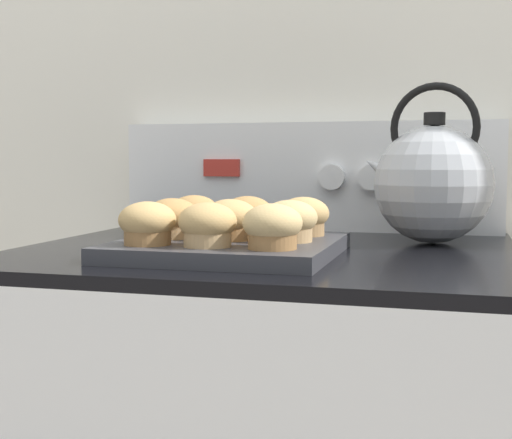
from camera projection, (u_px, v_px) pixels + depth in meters
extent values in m
cube|color=silver|center=(313.00, 86.00, 1.41)|extent=(8.00, 0.05, 2.40)
cube|color=black|center=(268.00, 253.00, 1.10)|extent=(0.74, 0.64, 0.02)
cube|color=white|center=(307.00, 176.00, 1.37)|extent=(0.73, 0.05, 0.21)
cube|color=#B72D23|center=(222.00, 168.00, 1.39)|extent=(0.07, 0.01, 0.03)
cylinder|color=white|center=(332.00, 177.00, 1.32)|extent=(0.05, 0.02, 0.05)
cylinder|color=white|center=(371.00, 177.00, 1.30)|extent=(0.05, 0.02, 0.05)
cylinder|color=white|center=(412.00, 178.00, 1.28)|extent=(0.05, 0.02, 0.05)
cylinder|color=white|center=(453.00, 178.00, 1.26)|extent=(0.05, 0.02, 0.05)
cube|color=#38383D|center=(229.00, 247.00, 1.01)|extent=(0.30, 0.30, 0.02)
cylinder|color=olive|center=(148.00, 235.00, 0.95)|extent=(0.06, 0.06, 0.02)
ellipsoid|color=tan|center=(147.00, 220.00, 0.95)|extent=(0.08, 0.08, 0.05)
cylinder|color=tan|center=(208.00, 237.00, 0.93)|extent=(0.06, 0.06, 0.02)
ellipsoid|color=tan|center=(207.00, 221.00, 0.93)|extent=(0.08, 0.08, 0.05)
cylinder|color=olive|center=(272.00, 239.00, 0.90)|extent=(0.06, 0.06, 0.02)
ellipsoid|color=tan|center=(272.00, 223.00, 0.90)|extent=(0.08, 0.08, 0.05)
cylinder|color=tan|center=(172.00, 230.00, 1.03)|extent=(0.06, 0.06, 0.02)
ellipsoid|color=#B2844C|center=(172.00, 215.00, 1.03)|extent=(0.08, 0.08, 0.05)
cylinder|color=olive|center=(230.00, 231.00, 1.01)|extent=(0.06, 0.06, 0.02)
ellipsoid|color=tan|center=(230.00, 216.00, 1.00)|extent=(0.08, 0.08, 0.05)
cylinder|color=tan|center=(290.00, 233.00, 0.98)|extent=(0.06, 0.06, 0.02)
ellipsoid|color=tan|center=(290.00, 218.00, 0.98)|extent=(0.08, 0.08, 0.05)
cylinder|color=olive|center=(194.00, 224.00, 1.12)|extent=(0.06, 0.06, 0.02)
ellipsoid|color=#B2844C|center=(194.00, 211.00, 1.12)|extent=(0.08, 0.08, 0.05)
cylinder|color=#A37A4C|center=(247.00, 226.00, 1.09)|extent=(0.06, 0.06, 0.02)
ellipsoid|color=#B2844C|center=(247.00, 212.00, 1.09)|extent=(0.08, 0.08, 0.05)
cylinder|color=#A37A4C|center=(303.00, 227.00, 1.07)|extent=(0.06, 0.06, 0.02)
ellipsoid|color=tan|center=(304.00, 213.00, 1.06)|extent=(0.08, 0.08, 0.05)
sphere|color=#ADAFB5|center=(433.00, 184.00, 1.15)|extent=(0.19, 0.19, 0.19)
cylinder|color=black|center=(434.00, 119.00, 1.14)|extent=(0.03, 0.03, 0.02)
cone|color=#ADAFB5|center=(381.00, 169.00, 1.19)|extent=(0.08, 0.06, 0.07)
torus|color=black|center=(434.00, 128.00, 1.14)|extent=(0.14, 0.05, 0.15)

